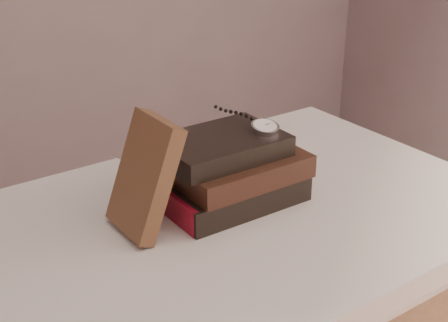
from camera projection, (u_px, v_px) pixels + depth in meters
table at (208, 268)px, 1.07m from camera, size 1.00×0.60×0.75m
book_stack at (230, 171)px, 1.07m from camera, size 0.24×0.16×0.12m
journal at (145, 176)px, 0.97m from camera, size 0.09×0.11×0.18m
pocket_watch at (262, 126)px, 1.07m from camera, size 0.05×0.15×0.02m
eyeglasses at (162, 160)px, 1.08m from camera, size 0.10×0.11×0.05m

